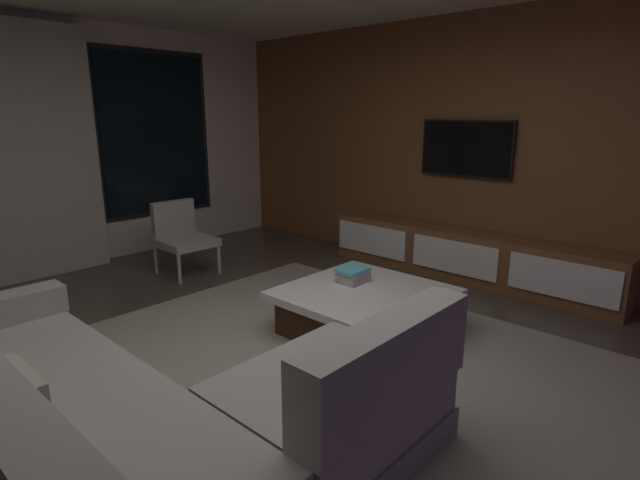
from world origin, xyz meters
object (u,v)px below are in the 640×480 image
at_px(book_stack_on_coffee_table, 353,275).
at_px(accent_chair_near_window, 181,234).
at_px(sectional_couch, 137,418).
at_px(coffee_table, 364,311).
at_px(mounted_tv, 466,148).
at_px(media_console, 468,257).

bearing_deg(book_stack_on_coffee_table, accent_chair_near_window, 95.15).
bearing_deg(accent_chair_near_window, book_stack_on_coffee_table, -84.85).
distance_m(sectional_couch, coffee_table, 2.00).
relative_size(coffee_table, book_stack_on_coffee_table, 4.58).
bearing_deg(mounted_tv, media_console, -132.43).
distance_m(sectional_couch, media_console, 3.77).
distance_m(coffee_table, mounted_tv, 2.29).
relative_size(accent_chair_near_window, media_console, 0.25).
bearing_deg(sectional_couch, media_console, 2.45).
bearing_deg(coffee_table, accent_chair_near_window, 92.24).
bearing_deg(accent_chair_near_window, sectional_couch, -126.15).
bearing_deg(sectional_couch, book_stack_on_coffee_table, 9.70).
bearing_deg(accent_chair_near_window, mounted_tv, -47.34).
relative_size(accent_chair_near_window, mounted_tv, 0.77).
xyz_separation_m(media_console, mounted_tv, (0.18, 0.20, 1.10)).
relative_size(coffee_table, media_console, 0.37).
height_order(sectional_couch, media_console, sectional_couch).
xyz_separation_m(coffee_table, media_console, (1.78, 0.00, 0.06)).
bearing_deg(media_console, accent_chair_near_window, 127.66).
height_order(coffee_table, mounted_tv, mounted_tv).
relative_size(sectional_couch, media_console, 0.81).
distance_m(coffee_table, accent_chair_near_window, 2.45).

